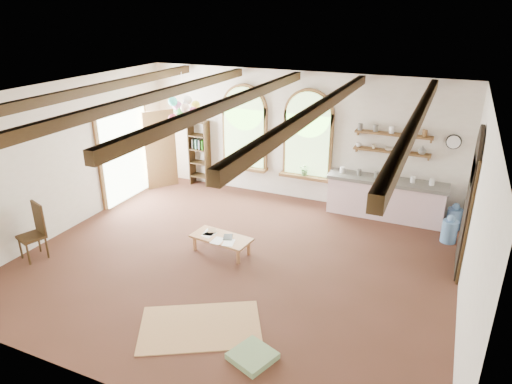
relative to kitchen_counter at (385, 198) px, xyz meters
The scene contains 27 objects.
floor 3.97m from the kitchen_counter, 125.71° to the right, with size 8.00×8.00×0.00m, color #4F2C20.
ceiling_beams 4.73m from the kitchen_counter, 125.71° to the right, with size 6.20×6.80×0.18m, color #392712, non-canonical shape.
window_left 3.88m from the kitchen_counter, behind, with size 1.30×0.28×2.20m.
window_right 2.32m from the kitchen_counter, behind, with size 1.30×0.28×2.20m.
left_doorway 6.44m from the kitchen_counter, 167.37° to the right, with size 0.10×1.90×2.50m, color brown.
right_doorway 2.45m from the kitchen_counter, 45.86° to the right, with size 0.10×1.30×2.40m, color black.
kitchen_counter is the anchor object (origin of this frame).
wall_shelf_lower 1.09m from the kitchen_counter, 90.00° to the left, with size 1.70×0.24×0.04m, color brown.
wall_shelf_upper 1.49m from the kitchen_counter, 90.00° to the left, with size 1.70×0.24×0.04m, color brown.
wall_clock 1.91m from the kitchen_counter, 11.31° to the left, with size 0.32×0.32×0.04m, color black.
bookshelf 5.02m from the kitchen_counter, behind, with size 0.53×0.32×1.80m.
coffee_table 4.05m from the kitchen_counter, 131.86° to the right, with size 1.26×0.69×0.34m.
side_chair 7.56m from the kitchen_counter, 141.84° to the right, with size 0.56×0.56×1.12m.
floor_mat 5.56m from the kitchen_counter, 110.26° to the right, with size 1.85×1.14×0.02m, color tan.
floor_cushion 5.59m from the kitchen_counter, 99.29° to the right, with size 0.55×0.55×0.10m, color #7B9F6E.
water_jug_a 1.62m from the kitchen_counter, 25.77° to the right, with size 0.32×0.32×0.62m.
water_jug_b 1.53m from the kitchen_counter, ahead, with size 0.32×0.32×0.61m.
balloon_cluster 5.16m from the kitchen_counter, 167.97° to the right, with size 0.70×0.73×1.14m.
table_book 4.22m from the kitchen_counter, 136.61° to the right, with size 0.16×0.23×0.02m, color olive.
tablet 3.93m from the kitchen_counter, 130.79° to the right, with size 0.18×0.26×0.01m, color black.
potted_plant_left 3.72m from the kitchen_counter, behind, with size 0.27×0.23×0.30m, color #598C4C.
potted_plant_right 2.04m from the kitchen_counter, behind, with size 0.27×0.23×0.30m, color #598C4C.
shelf_cup_a 1.38m from the kitchen_counter, 166.50° to the left, with size 0.12×0.10×0.10m, color white.
shelf_cup_b 1.22m from the kitchen_counter, 155.77° to the left, with size 0.10×0.10×0.09m, color beige.
shelf_bowl_a 1.14m from the kitchen_counter, 105.52° to the left, with size 0.22×0.22×0.05m, color beige.
shelf_bowl_b 1.18m from the kitchen_counter, 30.96° to the left, with size 0.20×0.20×0.06m, color #8C664C.
shelf_vase 1.37m from the kitchen_counter, 15.48° to the left, with size 0.18×0.18×0.19m, color slate.
Camera 1 is at (3.48, -6.90, 4.61)m, focal length 32.00 mm.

